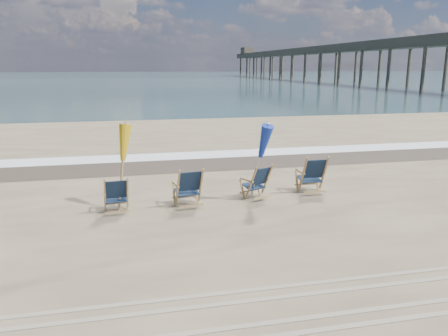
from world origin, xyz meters
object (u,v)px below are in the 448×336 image
Objects in this scene: beach_chair_2 at (267,181)px; beach_chair_3 at (324,175)px; beach_chair_0 at (128,194)px; umbrella_blue at (258,141)px; fishing_pier at (333,59)px; beach_chair_1 at (201,187)px; umbrella_yellow at (121,147)px.

beach_chair_3 is (1.61, 0.05, 0.06)m from beach_chair_2.
umbrella_blue reaches higher than beach_chair_0.
fishing_pier reaches higher than beach_chair_0.
beach_chair_0 is 0.89× the size of beach_chair_1.
beach_chair_0 is at bearing -4.97° from beach_chair_1.
fishing_pier reaches higher than beach_chair_1.
umbrella_yellow is at bearing 2.76° from beach_chair_3.
beach_chair_0 is 0.85× the size of beach_chair_3.
umbrella_yellow reaches higher than beach_chair_0.
beach_chair_0 is 0.44× the size of umbrella_yellow.
beach_chair_1 is 81.81m from fishing_pier.
umbrella_blue is at bearing -117.33° from fishing_pier.
beach_chair_2 is 1.17m from umbrella_blue.
beach_chair_0 is 82.72m from fishing_pier.
fishing_pier reaches higher than umbrella_yellow.
beach_chair_3 is at bearing 2.42° from umbrella_yellow.
beach_chair_0 is 3.57m from beach_chair_2.
beach_chair_1 is 0.50× the size of umbrella_yellow.
umbrella_yellow is (-1.85, 0.18, 1.02)m from beach_chair_1.
beach_chair_3 reaches higher than beach_chair_1.
beach_chair_1 is 1.83m from beach_chair_2.
beach_chair_3 is (3.41, 0.40, 0.02)m from beach_chair_1.
beach_chair_0 is at bearing -16.14° from beach_chair_2.
beach_chair_1 is 2.12m from umbrella_yellow.
beach_chair_0 is 3.41m from umbrella_blue.
beach_chair_3 reaches higher than beach_chair_2.
beach_chair_0 is 0.01× the size of fishing_pier.
fishing_pier is (37.15, 71.89, 3.08)m from umbrella_blue.
umbrella_yellow is 3.32m from umbrella_blue.
fishing_pier is (40.36, 72.09, 4.20)m from beach_chair_0.
umbrella_blue is at bearing 176.68° from beach_chair_1.
umbrella_blue is (-0.33, -0.23, 1.10)m from beach_chair_2.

